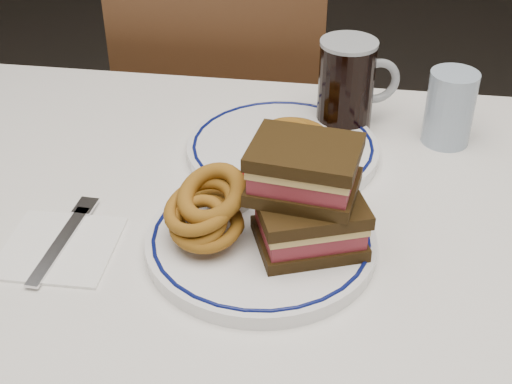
# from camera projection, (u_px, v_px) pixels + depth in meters

# --- Properties ---
(dining_table) EXTENTS (1.27, 0.87, 0.75)m
(dining_table) POSITION_uv_depth(u_px,v_px,m) (266.00, 287.00, 0.99)
(dining_table) COLOR white
(dining_table) RESTS_ON floor
(chair_far) EXTENTS (0.44, 0.44, 0.94)m
(chair_far) POSITION_uv_depth(u_px,v_px,m) (227.00, 125.00, 1.65)
(chair_far) COLOR #4F2E19
(chair_far) RESTS_ON floor
(main_plate) EXTENTS (0.29, 0.29, 0.02)m
(main_plate) POSITION_uv_depth(u_px,v_px,m) (261.00, 241.00, 0.89)
(main_plate) COLOR white
(main_plate) RESTS_ON dining_table
(reuben_sandwich) EXTENTS (0.16, 0.14, 0.13)m
(reuben_sandwich) POSITION_uv_depth(u_px,v_px,m) (307.00, 196.00, 0.84)
(reuben_sandwich) COLOR black
(reuben_sandwich) RESTS_ON main_plate
(onion_rings_main) EXTENTS (0.11, 0.12, 0.13)m
(onion_rings_main) POSITION_uv_depth(u_px,v_px,m) (205.00, 213.00, 0.87)
(onion_rings_main) COLOR #69380E
(onion_rings_main) RESTS_ON main_plate
(ketchup_ramekin) EXTENTS (0.06, 0.06, 0.04)m
(ketchup_ramekin) POSITION_uv_depth(u_px,v_px,m) (229.00, 190.00, 0.93)
(ketchup_ramekin) COLOR white
(ketchup_ramekin) RESTS_ON main_plate
(beer_mug) EXTENTS (0.13, 0.09, 0.15)m
(beer_mug) POSITION_uv_depth(u_px,v_px,m) (348.00, 85.00, 1.11)
(beer_mug) COLOR black
(beer_mug) RESTS_ON dining_table
(water_glass) EXTENTS (0.07, 0.07, 0.12)m
(water_glass) POSITION_uv_depth(u_px,v_px,m) (450.00, 108.00, 1.08)
(water_glass) COLOR #95A9C1
(water_glass) RESTS_ON dining_table
(far_plate) EXTENTS (0.29, 0.29, 0.02)m
(far_plate) POSITION_uv_depth(u_px,v_px,m) (283.00, 149.00, 1.07)
(far_plate) COLOR white
(far_plate) RESTS_ON dining_table
(onion_rings_far) EXTENTS (0.10, 0.11, 0.04)m
(onion_rings_far) POSITION_uv_depth(u_px,v_px,m) (294.00, 133.00, 1.07)
(onion_rings_far) COLOR #69380E
(onion_rings_far) RESTS_ON far_plate
(napkin_fork) EXTENTS (0.14, 0.18, 0.01)m
(napkin_fork) POSITION_uv_depth(u_px,v_px,m) (61.00, 245.00, 0.90)
(napkin_fork) COLOR white
(napkin_fork) RESTS_ON dining_table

